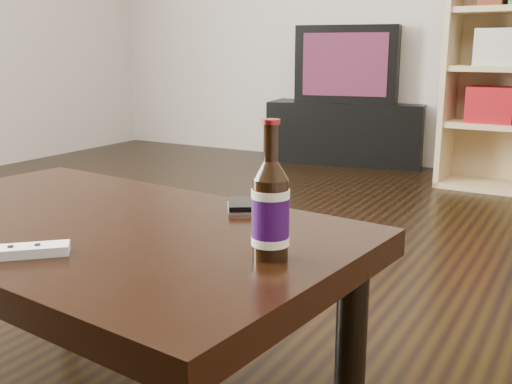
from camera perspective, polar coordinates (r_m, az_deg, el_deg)
The scene contains 7 objects.
floor at distance 1.89m, azimuth -13.59°, elevation -12.60°, with size 5.00×6.00×0.01m, color black.
tv_stand at distance 4.54m, azimuth 8.76°, elevation 5.76°, with size 1.11×0.55×0.44m, color black.
tv at distance 4.50m, azimuth 8.98°, elevation 11.96°, with size 0.79×0.57×0.54m.
coffee_table at distance 1.40m, azimuth -14.96°, elevation -4.92°, with size 1.24×0.81×0.44m.
beer_bottle at distance 1.08m, azimuth 1.39°, elevation -1.76°, with size 0.09×0.09×0.25m.
phone at distance 1.43m, azimuth -1.54°, elevation -1.32°, with size 0.11×0.12×0.02m.
remote at distance 1.19m, azimuth -21.41°, elevation -5.26°, with size 0.15×0.15×0.02m.
Camera 1 is at (1.19, -1.22, 0.81)m, focal length 42.00 mm.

